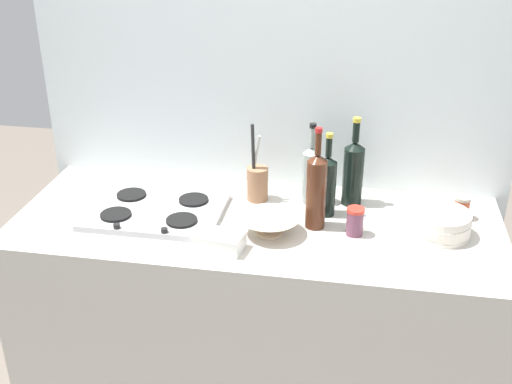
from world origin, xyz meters
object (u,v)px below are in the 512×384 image
object	(u,v)px
stovetop_hob	(156,211)
wine_bottle_leftmost	(327,184)
wine_bottle_rightmost	(316,190)
condiment_jar_rear	(355,221)
utensil_crock	(257,182)
plate_stack	(441,224)
wine_bottle_mid_left	(353,171)
condiment_jar_front	(462,207)
wine_bottle_mid_right	(311,173)
butter_dish	(220,241)
mixing_bowl	(269,224)

from	to	relation	value
stovetop_hob	wine_bottle_leftmost	bearing A→B (deg)	10.04
wine_bottle_leftmost	wine_bottle_rightmost	bearing A→B (deg)	-106.37
condiment_jar_rear	utensil_crock	bearing A→B (deg)	151.29
plate_stack	wine_bottle_rightmost	world-z (taller)	wine_bottle_rightmost
wine_bottle_mid_left	condiment_jar_front	xyz separation A→B (m)	(0.41, -0.05, -0.09)
plate_stack	wine_bottle_mid_right	bearing A→B (deg)	159.70
wine_bottle_mid_left	condiment_jar_rear	bearing A→B (deg)	-85.01
stovetop_hob	utensil_crock	xyz separation A→B (m)	(0.36, 0.19, 0.06)
plate_stack	condiment_jar_rear	bearing A→B (deg)	-170.27
wine_bottle_mid_right	condiment_jar_rear	xyz separation A→B (m)	(0.18, -0.23, -0.07)
wine_bottle_leftmost	wine_bottle_mid_left	size ratio (longest dim) A/B	0.92
wine_bottle_mid_left	condiment_jar_rear	distance (m)	0.26
wine_bottle_leftmost	condiment_jar_rear	size ratio (longest dim) A/B	3.14
butter_dish	wine_bottle_mid_left	bearing A→B (deg)	44.92
stovetop_hob	utensil_crock	size ratio (longest dim) A/B	1.58
plate_stack	condiment_jar_front	bearing A→B (deg)	58.61
utensil_crock	condiment_jar_front	bearing A→B (deg)	-1.53
wine_bottle_leftmost	wine_bottle_rightmost	size ratio (longest dim) A/B	0.85
utensil_crock	condiment_jar_front	distance (m)	0.77
condiment_jar_front	wine_bottle_mid_right	bearing A→B (deg)	176.18
plate_stack	wine_bottle_mid_left	bearing A→B (deg)	149.10
stovetop_hob	butter_dish	size ratio (longest dim) A/B	3.19
utensil_crock	plate_stack	bearing A→B (deg)	-13.15
butter_dish	condiment_jar_rear	world-z (taller)	condiment_jar_rear
condiment_jar_rear	butter_dish	bearing A→B (deg)	-158.03
wine_bottle_rightmost	butter_dish	distance (m)	0.39
stovetop_hob	wine_bottle_mid_right	bearing A→B (deg)	19.97
butter_dish	condiment_jar_rear	distance (m)	0.48
wine_bottle_mid_left	condiment_jar_front	size ratio (longest dim) A/B	3.98
wine_bottle_mid_right	condiment_jar_rear	size ratio (longest dim) A/B	3.13
wine_bottle_leftmost	butter_dish	distance (m)	0.47
stovetop_hob	wine_bottle_mid_left	bearing A→B (deg)	16.89
wine_bottle_mid_right	utensil_crock	xyz separation A→B (m)	(-0.21, -0.02, -0.05)
wine_bottle_leftmost	wine_bottle_mid_left	xyz separation A→B (m)	(0.09, 0.11, 0.01)
utensil_crock	condiment_jar_rear	size ratio (longest dim) A/B	3.06
stovetop_hob	plate_stack	xyz separation A→B (m)	(1.04, 0.03, 0.03)
wine_bottle_rightmost	mixing_bowl	world-z (taller)	wine_bottle_rightmost
utensil_crock	wine_bottle_mid_right	bearing A→B (deg)	4.74
condiment_jar_rear	stovetop_hob	bearing A→B (deg)	178.08
wine_bottle_mid_right	condiment_jar_front	size ratio (longest dim) A/B	3.67
plate_stack	condiment_jar_rear	distance (m)	0.30
mixing_bowl	wine_bottle_leftmost	bearing A→B (deg)	44.78
wine_bottle_mid_left	wine_bottle_rightmost	xyz separation A→B (m)	(-0.12, -0.21, 0.01)
wine_bottle_mid_left	mixing_bowl	bearing A→B (deg)	-133.53
wine_bottle_rightmost	mixing_bowl	xyz separation A→B (m)	(-0.15, -0.08, -0.11)
wine_bottle_leftmost	condiment_jar_front	world-z (taller)	wine_bottle_leftmost
wine_bottle_mid_right	butter_dish	world-z (taller)	wine_bottle_mid_right
stovetop_hob	condiment_jar_front	world-z (taller)	condiment_jar_front
plate_stack	wine_bottle_mid_right	distance (m)	0.52
mixing_bowl	wine_bottle_mid_right	bearing A→B (deg)	66.91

